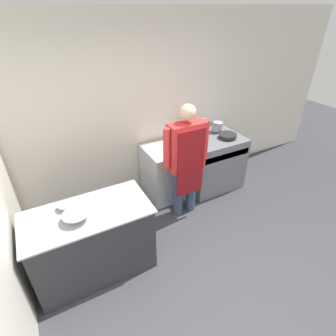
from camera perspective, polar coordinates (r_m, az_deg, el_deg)
ground_plane at (r=3.21m, az=9.49°, el=-25.21°), size 14.00×14.00×0.00m
wall_back at (r=3.95m, az=-8.46°, el=11.85°), size 8.00×0.05×2.70m
prep_counter at (r=3.15m, az=-16.05°, el=-15.15°), size 1.32×0.67×0.86m
stove at (r=4.49m, az=9.26°, el=1.58°), size 0.91×0.79×0.91m
fridge_unit at (r=4.19m, az=-0.21°, el=-0.74°), size 0.67×0.67×0.84m
person_cook at (r=3.53m, az=4.03°, el=2.58°), size 0.68×0.24×1.67m
mixing_bowl at (r=2.78m, az=-19.39°, el=-10.01°), size 0.27×0.27×0.08m
small_bowl at (r=2.97m, az=-21.33°, el=-7.77°), size 0.17×0.17×0.06m
stock_pot at (r=4.22m, az=6.57°, el=8.77°), size 0.33×0.33×0.26m
saute_pan at (r=4.28m, az=12.88°, el=6.95°), size 0.28×0.28×0.05m
sauce_pot at (r=4.45m, az=10.70°, el=8.97°), size 0.18×0.18×0.16m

